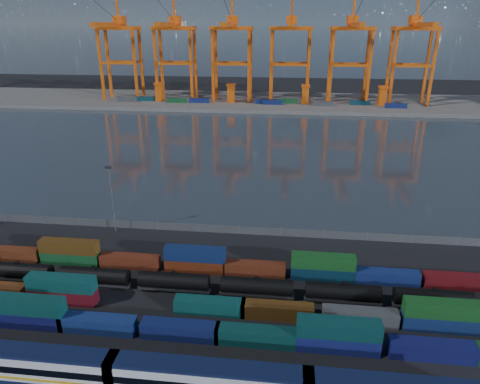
# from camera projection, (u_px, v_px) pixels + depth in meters

# --- Properties ---
(ground) EXTENTS (700.00, 700.00, 0.00)m
(ground) POSITION_uv_depth(u_px,v_px,m) (221.00, 305.00, 76.72)
(ground) COLOR black
(ground) RESTS_ON ground
(harbor_water) EXTENTS (700.00, 700.00, 0.00)m
(harbor_water) POSITION_uv_depth(u_px,v_px,m) (261.00, 148.00, 173.75)
(harbor_water) COLOR #2A333D
(harbor_water) RESTS_ON ground
(far_quay) EXTENTS (700.00, 70.00, 2.00)m
(far_quay) POSITION_uv_depth(u_px,v_px,m) (272.00, 102.00, 270.43)
(far_quay) COLOR #514F4C
(far_quay) RESTS_ON ground
(passenger_train) EXTENTS (79.52, 3.40, 5.83)m
(passenger_train) POSITION_uv_depth(u_px,v_px,m) (208.00, 382.00, 56.33)
(passenger_train) COLOR silver
(passenger_train) RESTS_ON ground
(container_row_south) EXTENTS (140.97, 2.58, 5.49)m
(container_row_south) POSITION_uv_depth(u_px,v_px,m) (131.00, 323.00, 68.82)
(container_row_south) COLOR #44484A
(container_row_south) RESTS_ON ground
(container_row_mid) EXTENTS (141.40, 2.52, 5.37)m
(container_row_mid) POSITION_uv_depth(u_px,v_px,m) (194.00, 302.00, 74.25)
(container_row_mid) COLOR #37393B
(container_row_mid) RESTS_ON ground
(container_row_north) EXTENTS (141.46, 2.51, 5.34)m
(container_row_north) POSITION_uv_depth(u_px,v_px,m) (191.00, 262.00, 86.57)
(container_row_north) COLOR navy
(container_row_north) RESTS_ON ground
(tanker_string) EXTENTS (137.74, 2.95, 4.22)m
(tanker_string) POSITION_uv_depth(u_px,v_px,m) (174.00, 281.00, 79.84)
(tanker_string) COLOR black
(tanker_string) RESTS_ON ground
(waterfront_fence) EXTENTS (160.12, 0.12, 2.20)m
(waterfront_fence) POSITION_uv_depth(u_px,v_px,m) (239.00, 230.00, 102.23)
(waterfront_fence) COLOR #595B5E
(waterfront_fence) RESTS_ON ground
(yard_light_mast) EXTENTS (1.60, 0.40, 16.60)m
(yard_light_mast) POSITION_uv_depth(u_px,v_px,m) (112.00, 196.00, 100.52)
(yard_light_mast) COLOR slate
(yard_light_mast) RESTS_ON ground
(gantry_cranes) EXTENTS (199.75, 47.51, 64.34)m
(gantry_cranes) POSITION_uv_depth(u_px,v_px,m) (261.00, 38.00, 250.93)
(gantry_cranes) COLOR #F15D11
(gantry_cranes) RESTS_ON ground
(quay_containers) EXTENTS (172.58, 10.99, 2.60)m
(quay_containers) POSITION_uv_depth(u_px,v_px,m) (253.00, 102.00, 257.32)
(quay_containers) COLOR navy
(quay_containers) RESTS_ON far_quay
(straddle_carriers) EXTENTS (140.00, 7.00, 11.10)m
(straddle_carriers) POSITION_uv_depth(u_px,v_px,m) (268.00, 93.00, 258.95)
(straddle_carriers) COLOR #F15D11
(straddle_carriers) RESTS_ON far_quay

